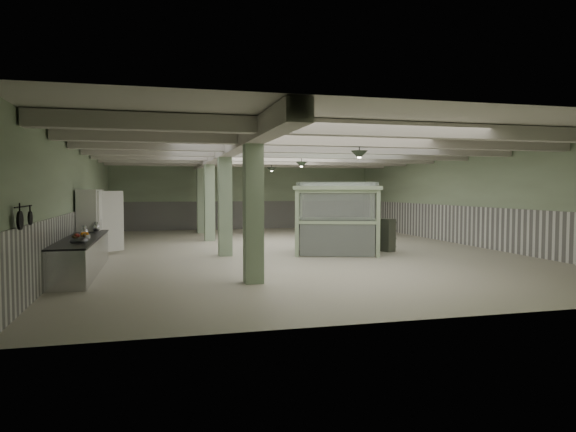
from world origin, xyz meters
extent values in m
plane|color=beige|center=(0.00, 0.00, 0.00)|extent=(20.00, 20.00, 0.00)
cube|color=silver|center=(0.00, 0.00, 3.60)|extent=(14.00, 20.00, 0.02)
cube|color=#A7C19A|center=(0.00, 10.00, 1.80)|extent=(14.00, 0.02, 3.60)
cube|color=#A7C19A|center=(0.00, -10.00, 1.80)|extent=(14.00, 0.02, 3.60)
cube|color=#A7C19A|center=(-7.00, 0.00, 1.80)|extent=(0.02, 20.00, 3.60)
cube|color=#A7C19A|center=(7.00, 0.00, 1.80)|extent=(0.02, 20.00, 3.60)
cube|color=silver|center=(-6.97, 0.00, 0.75)|extent=(0.05, 19.90, 1.50)
cube|color=silver|center=(6.97, 0.00, 0.75)|extent=(0.05, 19.90, 1.50)
cube|color=silver|center=(0.00, 9.97, 0.75)|extent=(13.90, 0.05, 1.50)
cube|color=beige|center=(-2.50, 0.00, 3.38)|extent=(0.45, 19.90, 0.40)
cube|color=beige|center=(0.00, -7.50, 3.42)|extent=(13.90, 0.35, 0.32)
cube|color=beige|center=(0.00, -5.00, 3.42)|extent=(13.90, 0.35, 0.32)
cube|color=beige|center=(0.00, -2.50, 3.42)|extent=(13.90, 0.35, 0.32)
cube|color=beige|center=(0.00, 0.00, 3.42)|extent=(13.90, 0.35, 0.32)
cube|color=beige|center=(0.00, 2.50, 3.42)|extent=(13.90, 0.35, 0.32)
cube|color=beige|center=(0.00, 5.00, 3.42)|extent=(13.90, 0.35, 0.32)
cube|color=beige|center=(0.00, 7.50, 3.42)|extent=(13.90, 0.35, 0.32)
cube|color=#98B290|center=(-2.50, -6.00, 1.80)|extent=(0.42, 0.42, 3.60)
cube|color=#98B290|center=(-2.50, -1.00, 1.80)|extent=(0.42, 0.42, 3.60)
cube|color=#98B290|center=(-2.50, 4.00, 1.80)|extent=(0.42, 0.42, 3.60)
cube|color=#98B290|center=(-2.50, 8.00, 1.80)|extent=(0.42, 0.42, 3.60)
cylinder|color=black|center=(-6.93, -7.60, 1.85)|extent=(0.02, 1.20, 0.02)
cone|color=#2D392B|center=(0.50, -5.00, 3.05)|extent=(0.44, 0.44, 0.22)
cone|color=#2D392B|center=(0.50, 0.50, 3.05)|extent=(0.44, 0.44, 0.22)
cone|color=#2D392B|center=(0.50, 5.50, 3.05)|extent=(0.44, 0.44, 0.22)
cube|color=#BABABF|center=(-6.54, -3.55, 0.44)|extent=(0.87, 5.15, 0.88)
cube|color=black|center=(-6.54, -3.55, 0.89)|extent=(0.91, 5.19, 0.04)
cylinder|color=#B2B2B7|center=(-6.42, -3.74, 0.95)|extent=(0.29, 0.29, 0.09)
cylinder|color=black|center=(-6.88, -8.08, 1.63)|extent=(0.04, 0.32, 0.32)
cylinder|color=black|center=(-6.88, -7.36, 1.63)|extent=(0.03, 0.26, 0.26)
cube|color=white|center=(-6.65, -0.43, 1.05)|extent=(0.57, 2.29, 2.10)
cube|color=white|center=(-6.33, -0.96, 1.05)|extent=(0.06, 0.86, 2.00)
cube|color=white|center=(-6.21, 0.19, 1.05)|extent=(0.72, 0.56, 2.00)
cube|color=silver|center=(-6.29, -0.96, 1.05)|extent=(0.02, 0.05, 0.30)
cube|color=silver|center=(-6.29, 0.09, 1.05)|extent=(0.02, 0.05, 0.30)
cube|color=#ADC69E|center=(-0.32, -1.84, 1.07)|extent=(0.15, 0.15, 2.14)
cube|color=#ADC69E|center=(0.37, 0.18, 1.07)|extent=(0.15, 0.15, 2.14)
cube|color=#ADC69E|center=(2.11, -2.67, 1.07)|extent=(0.15, 0.15, 2.14)
cube|color=#ADC69E|center=(2.80, -0.65, 1.07)|extent=(0.15, 0.15, 2.14)
cube|color=#ADC69E|center=(1.24, -1.24, 2.20)|extent=(3.44, 3.17, 0.12)
cube|color=silver|center=(0.90, -2.26, 0.55)|extent=(2.26, 0.82, 1.05)
cube|color=silver|center=(0.90, -2.26, 1.78)|extent=(2.26, 0.82, 1.22)
cube|color=silver|center=(1.59, -0.23, 0.55)|extent=(2.26, 0.82, 1.05)
cube|color=silver|center=(1.59, -0.23, 1.78)|extent=(2.26, 0.82, 1.22)
cube|color=silver|center=(0.03, -0.83, 0.55)|extent=(0.68, 1.85, 1.05)
cube|color=silver|center=(0.03, -0.83, 1.78)|extent=(0.68, 1.85, 1.22)
cube|color=silver|center=(2.46, -1.66, 0.55)|extent=(0.68, 1.85, 1.05)
cube|color=silver|center=(2.46, -1.66, 1.78)|extent=(0.68, 1.85, 1.22)
cube|color=#525749|center=(3.07, -1.25, 0.57)|extent=(0.54, 0.63, 1.14)
camera|label=1|loc=(-4.65, -17.55, 2.16)|focal=32.00mm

